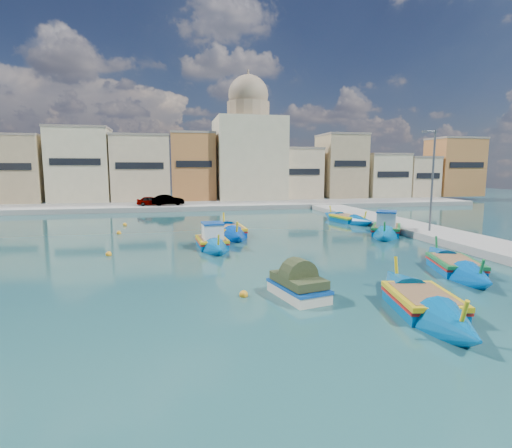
{
  "coord_description": "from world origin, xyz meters",
  "views": [
    {
      "loc": [
        -1.62,
        -20.6,
        5.21
      ],
      "look_at": [
        4.0,
        6.0,
        1.4
      ],
      "focal_mm": 28.0,
      "sensor_mm": 36.0,
      "label": 1
    }
  ],
  "objects_px": {
    "luzzu_blue_cabin": "(212,243)",
    "luzzu_turquoise_cabin": "(386,230)",
    "luzzu_blue_south": "(455,267)",
    "tender_near": "(298,287)",
    "luzzu_green": "(230,232)",
    "church_block": "(248,147)",
    "luzzu_cyan_mid": "(346,219)",
    "quay_street_lamp": "(432,180)",
    "luzzu_cyan_south": "(423,304)"
  },
  "relations": [
    {
      "from": "luzzu_blue_cabin",
      "to": "luzzu_turquoise_cabin",
      "type": "bearing_deg",
      "value": 9.64
    },
    {
      "from": "luzzu_blue_south",
      "to": "tender_near",
      "type": "height_order",
      "value": "luzzu_blue_south"
    },
    {
      "from": "luzzu_green",
      "to": "church_block",
      "type": "bearing_deg",
      "value": 76.46
    },
    {
      "from": "church_block",
      "to": "luzzu_blue_cabin",
      "type": "xyz_separation_m",
      "value": [
        -9.1,
        -34.52,
        -8.09
      ]
    },
    {
      "from": "luzzu_cyan_mid",
      "to": "luzzu_blue_south",
      "type": "bearing_deg",
      "value": -98.08
    },
    {
      "from": "luzzu_green",
      "to": "tender_near",
      "type": "bearing_deg",
      "value": -87.88
    },
    {
      "from": "luzzu_turquoise_cabin",
      "to": "luzzu_blue_south",
      "type": "height_order",
      "value": "luzzu_turquoise_cabin"
    },
    {
      "from": "luzzu_blue_south",
      "to": "tender_near",
      "type": "relative_size",
      "value": 2.68
    },
    {
      "from": "luzzu_cyan_mid",
      "to": "luzzu_blue_south",
      "type": "distance_m",
      "value": 18.91
    },
    {
      "from": "church_block",
      "to": "luzzu_blue_south",
      "type": "bearing_deg",
      "value": -86.91
    },
    {
      "from": "luzzu_green",
      "to": "tender_near",
      "type": "distance_m",
      "value": 15.44
    },
    {
      "from": "luzzu_turquoise_cabin",
      "to": "tender_near",
      "type": "height_order",
      "value": "luzzu_turquoise_cabin"
    },
    {
      "from": "luzzu_cyan_mid",
      "to": "tender_near",
      "type": "relative_size",
      "value": 2.68
    },
    {
      "from": "luzzu_blue_south",
      "to": "tender_near",
      "type": "xyz_separation_m",
      "value": [
        -9.04,
        -2.21,
        0.18
      ]
    },
    {
      "from": "luzzu_green",
      "to": "quay_street_lamp",
      "type": "bearing_deg",
      "value": -14.57
    },
    {
      "from": "luzzu_turquoise_cabin",
      "to": "luzzu_cyan_mid",
      "type": "relative_size",
      "value": 1.07
    },
    {
      "from": "quay_street_lamp",
      "to": "tender_near",
      "type": "xyz_separation_m",
      "value": [
        -14.14,
        -11.6,
        -3.91
      ]
    },
    {
      "from": "luzzu_turquoise_cabin",
      "to": "luzzu_blue_south",
      "type": "distance_m",
      "value": 11.57
    },
    {
      "from": "luzzu_blue_cabin",
      "to": "luzzu_blue_south",
      "type": "relative_size",
      "value": 0.9
    },
    {
      "from": "tender_near",
      "to": "luzzu_blue_south",
      "type": "bearing_deg",
      "value": 13.75
    },
    {
      "from": "church_block",
      "to": "tender_near",
      "type": "relative_size",
      "value": 6.19
    },
    {
      "from": "luzzu_turquoise_cabin",
      "to": "luzzu_blue_cabin",
      "type": "xyz_separation_m",
      "value": [
        -14.08,
        -2.39,
        -0.04
      ]
    },
    {
      "from": "quay_street_lamp",
      "to": "luzzu_green",
      "type": "height_order",
      "value": "quay_street_lamp"
    },
    {
      "from": "luzzu_blue_cabin",
      "to": "tender_near",
      "type": "xyz_separation_m",
      "value": [
        2.41,
        -11.08,
        0.11
      ]
    },
    {
      "from": "luzzu_blue_cabin",
      "to": "luzzu_green",
      "type": "xyz_separation_m",
      "value": [
        1.84,
        4.34,
        -0.04
      ]
    },
    {
      "from": "luzzu_green",
      "to": "tender_near",
      "type": "relative_size",
      "value": 2.64
    },
    {
      "from": "luzzu_cyan_mid",
      "to": "luzzu_green",
      "type": "bearing_deg",
      "value": -155.85
    },
    {
      "from": "luzzu_turquoise_cabin",
      "to": "luzzu_cyan_south",
      "type": "xyz_separation_m",
      "value": [
        -7.71,
        -15.98,
        -0.09
      ]
    },
    {
      "from": "luzzu_green",
      "to": "luzzu_blue_south",
      "type": "bearing_deg",
      "value": -53.97
    },
    {
      "from": "luzzu_blue_cabin",
      "to": "luzzu_cyan_south",
      "type": "distance_m",
      "value": 15.01
    },
    {
      "from": "luzzu_blue_south",
      "to": "tender_near",
      "type": "distance_m",
      "value": 9.31
    },
    {
      "from": "luzzu_blue_cabin",
      "to": "luzzu_cyan_mid",
      "type": "relative_size",
      "value": 0.9
    },
    {
      "from": "luzzu_turquoise_cabin",
      "to": "luzzu_green",
      "type": "height_order",
      "value": "luzzu_turquoise_cabin"
    },
    {
      "from": "church_block",
      "to": "luzzu_blue_cabin",
      "type": "distance_m",
      "value": 36.6
    },
    {
      "from": "church_block",
      "to": "luzzu_turquoise_cabin",
      "type": "height_order",
      "value": "church_block"
    },
    {
      "from": "quay_street_lamp",
      "to": "luzzu_blue_south",
      "type": "distance_m",
      "value": 11.44
    },
    {
      "from": "church_block",
      "to": "luzzu_blue_cabin",
      "type": "bearing_deg",
      "value": -104.78
    },
    {
      "from": "luzzu_cyan_south",
      "to": "tender_near",
      "type": "relative_size",
      "value": 2.62
    },
    {
      "from": "luzzu_cyan_mid",
      "to": "tender_near",
      "type": "distance_m",
      "value": 23.98
    },
    {
      "from": "quay_street_lamp",
      "to": "luzzu_blue_south",
      "type": "xyz_separation_m",
      "value": [
        -5.1,
        -9.39,
        -4.09
      ]
    },
    {
      "from": "luzzu_turquoise_cabin",
      "to": "tender_near",
      "type": "xyz_separation_m",
      "value": [
        -11.67,
        -13.48,
        0.07
      ]
    },
    {
      "from": "luzzu_turquoise_cabin",
      "to": "luzzu_cyan_south",
      "type": "bearing_deg",
      "value": -115.77
    },
    {
      "from": "luzzu_cyan_south",
      "to": "tender_near",
      "type": "height_order",
      "value": "luzzu_cyan_south"
    },
    {
      "from": "luzzu_blue_south",
      "to": "church_block",
      "type": "bearing_deg",
      "value": 93.09
    },
    {
      "from": "luzzu_green",
      "to": "luzzu_blue_south",
      "type": "height_order",
      "value": "luzzu_green"
    },
    {
      "from": "church_block",
      "to": "tender_near",
      "type": "distance_m",
      "value": 46.78
    },
    {
      "from": "church_block",
      "to": "luzzu_green",
      "type": "relative_size",
      "value": 2.34
    },
    {
      "from": "luzzu_turquoise_cabin",
      "to": "luzzu_blue_south",
      "type": "xyz_separation_m",
      "value": [
        -2.63,
        -11.26,
        -0.11
      ]
    },
    {
      "from": "church_block",
      "to": "luzzu_blue_south",
      "type": "distance_m",
      "value": 44.21
    },
    {
      "from": "church_block",
      "to": "luzzu_cyan_mid",
      "type": "distance_m",
      "value": 26.46
    }
  ]
}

